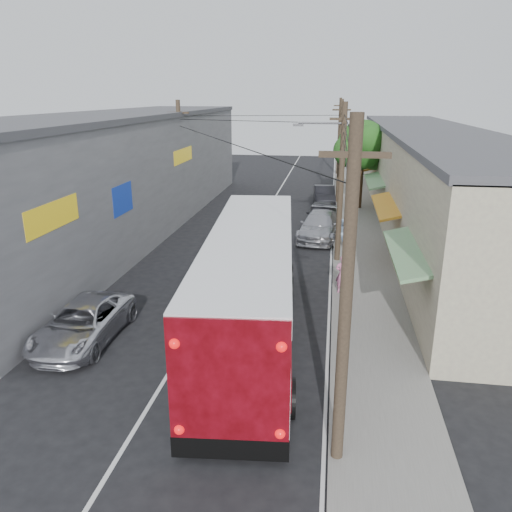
{
  "coord_description": "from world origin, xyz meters",
  "views": [
    {
      "loc": [
        4.81,
        -12.01,
        8.32
      ],
      "look_at": [
        1.67,
        8.23,
        1.67
      ],
      "focal_mm": 35.0,
      "sensor_mm": 36.0,
      "label": 1
    }
  ],
  "objects": [
    {
      "name": "jeepney",
      "position": [
        -3.62,
        2.76,
        0.69
      ],
      "size": [
        2.31,
        4.96,
        1.38
      ],
      "primitive_type": "imported",
      "rotation": [
        0.0,
        0.0,
        0.0
      ],
      "color": "silver",
      "rests_on": "ground"
    },
    {
      "name": "coach_bus",
      "position": [
        2.12,
        4.11,
        2.0
      ],
      "size": [
        4.04,
        13.57,
        3.86
      ],
      "rotation": [
        0.0,
        0.0,
        0.09
      ],
      "color": "white",
      "rests_on": "ground"
    },
    {
      "name": "ground",
      "position": [
        0.0,
        0.0,
        0.0
      ],
      "size": [
        120.0,
        120.0,
        0.0
      ],
      "primitive_type": "plane",
      "color": "black",
      "rests_on": "ground"
    },
    {
      "name": "parked_car_mid",
      "position": [
        4.17,
        20.15,
        0.8
      ],
      "size": [
        2.09,
        4.79,
        1.61
      ],
      "primitive_type": "imported",
      "rotation": [
        0.0,
        0.0,
        -0.04
      ],
      "color": "#2A2A30",
      "rests_on": "ground"
    },
    {
      "name": "pedestrian_near",
      "position": [
        5.4,
        8.41,
        0.97
      ],
      "size": [
        0.68,
        0.51,
        1.7
      ],
      "primitive_type": "imported",
      "rotation": [
        0.0,
        0.0,
        2.96
      ],
      "color": "pink",
      "rests_on": "sidewalk"
    },
    {
      "name": "parked_car_far",
      "position": [
        4.18,
        27.0,
        0.74
      ],
      "size": [
        1.89,
        4.59,
        1.48
      ],
      "primitive_type": "imported",
      "rotation": [
        0.0,
        0.0,
        0.07
      ],
      "color": "black",
      "rests_on": "ground"
    },
    {
      "name": "parked_suv",
      "position": [
        4.14,
        17.38,
        0.78
      ],
      "size": [
        2.77,
        5.56,
        1.55
      ],
      "primitive_type": "imported",
      "rotation": [
        0.0,
        0.0,
        -0.12
      ],
      "color": "#A8A9B1",
      "rests_on": "ground"
    },
    {
      "name": "street_tree",
      "position": [
        6.87,
        26.02,
        4.67
      ],
      "size": [
        4.4,
        4.0,
        6.6
      ],
      "color": "#3F2B19",
      "rests_on": "ground"
    },
    {
      "name": "sidewalk",
      "position": [
        6.5,
        20.0,
        0.06
      ],
      "size": [
        3.0,
        80.0,
        0.12
      ],
      "primitive_type": "cube",
      "color": "slate",
      "rests_on": "ground"
    },
    {
      "name": "utility_poles",
      "position": [
        3.13,
        20.33,
        4.13
      ],
      "size": [
        11.8,
        45.28,
        8.0
      ],
      "color": "#473828",
      "rests_on": "ground"
    },
    {
      "name": "building_left",
      "position": [
        -8.5,
        18.0,
        3.65
      ],
      "size": [
        7.2,
        36.0,
        7.25
      ],
      "color": "gray",
      "rests_on": "ground"
    },
    {
      "name": "building_right",
      "position": [
        10.99,
        22.0,
        3.15
      ],
      "size": [
        7.09,
        40.0,
        6.25
      ],
      "color": "beige",
      "rests_on": "ground"
    },
    {
      "name": "pedestrian_far",
      "position": [
        5.4,
        15.6,
        0.91
      ],
      "size": [
        0.94,
        0.84,
        1.57
      ],
      "primitive_type": "imported",
      "rotation": [
        0.0,
        0.0,
        2.75
      ],
      "color": "#9ABAE0",
      "rests_on": "sidewalk"
    }
  ]
}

